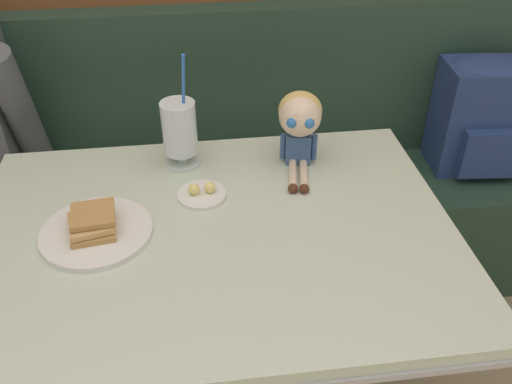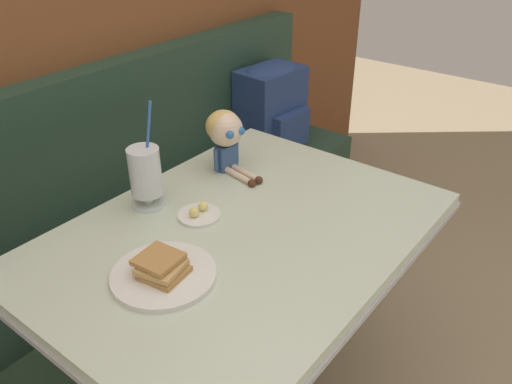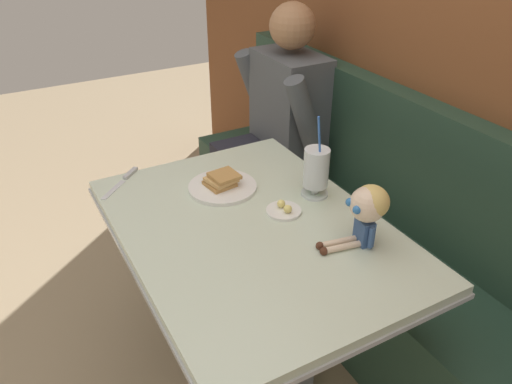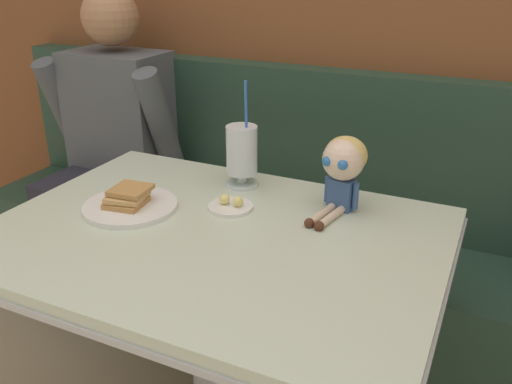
% 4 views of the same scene
% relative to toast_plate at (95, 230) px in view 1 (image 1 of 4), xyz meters
% --- Properties ---
extents(booth_bench, '(2.60, 0.48, 1.00)m').
position_rel_toast_plate_xyz_m(booth_bench, '(0.26, 0.61, -0.43)').
color(booth_bench, '#233D2D').
rests_on(booth_bench, ground).
extents(diner_table, '(1.11, 0.81, 0.74)m').
position_rel_toast_plate_xyz_m(diner_table, '(0.26, -0.02, -0.21)').
color(diner_table, beige).
rests_on(diner_table, ground).
extents(toast_plate, '(0.25, 0.25, 0.06)m').
position_rel_toast_plate_xyz_m(toast_plate, '(0.00, 0.00, 0.00)').
color(toast_plate, white).
rests_on(toast_plate, diner_table).
extents(milkshake_glass, '(0.10, 0.10, 0.32)m').
position_rel_toast_plate_xyz_m(milkshake_glass, '(0.20, 0.27, 0.08)').
color(milkshake_glass, silver).
rests_on(milkshake_glass, diner_table).
extents(butter_saucer, '(0.12, 0.12, 0.04)m').
position_rel_toast_plate_xyz_m(butter_saucer, '(0.24, 0.11, -0.01)').
color(butter_saucer, white).
rests_on(butter_saucer, diner_table).
extents(seated_doll, '(0.13, 0.23, 0.20)m').
position_rel_toast_plate_xyz_m(seated_doll, '(0.51, 0.24, 0.11)').
color(seated_doll, '#385689').
rests_on(seated_doll, diner_table).
extents(backpack, '(0.32, 0.27, 0.41)m').
position_rel_toast_plate_xyz_m(backpack, '(1.23, 0.58, -0.10)').
color(backpack, navy).
rests_on(backpack, booth_bench).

